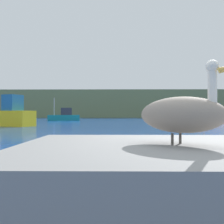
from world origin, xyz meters
name	(u,v)px	position (x,y,z in m)	size (l,w,h in m)	color
ground_plane	(202,194)	(0.00, 0.00, 0.00)	(260.00, 260.00, 0.00)	navy
hillside_backdrop	(119,105)	(0.00, 69.90, 3.86)	(140.00, 15.17, 7.72)	#6B7A51
pier_dock	(181,181)	(-0.52, -0.80, 0.40)	(3.61, 2.49, 0.80)	gray
pelican	(182,114)	(-0.51, -0.81, 1.15)	(1.18, 1.12, 0.89)	gray
fishing_boat_yellow	(9,116)	(-11.09, 18.84, 0.97)	(5.50, 3.68, 5.47)	yellow
fishing_boat_orange	(216,115)	(12.93, 30.77, 0.93)	(5.04, 2.03, 3.96)	orange
fishing_boat_teal	(64,116)	(-9.72, 37.02, 0.76)	(5.37, 2.60, 3.78)	teal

